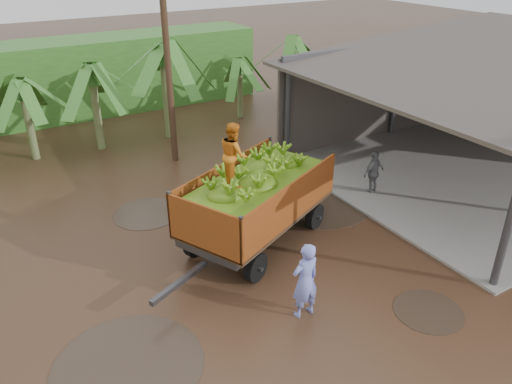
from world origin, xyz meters
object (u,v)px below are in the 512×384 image
at_px(banana_trailer, 257,197).
at_px(utility_pole, 167,59).
at_px(man_blue, 305,280).
at_px(man_grey, 374,173).

xyz_separation_m(banana_trailer, utility_pole, (0.29, 6.79, 2.54)).
distance_m(man_blue, utility_pole, 10.56).
bearing_deg(banana_trailer, man_blue, -126.93).
distance_m(banana_trailer, man_grey, 5.08).
bearing_deg(banana_trailer, man_grey, -18.09).
distance_m(banana_trailer, man_blue, 3.39).
relative_size(man_grey, utility_pole, 0.20).
height_order(banana_trailer, man_grey, banana_trailer).
distance_m(man_blue, man_grey, 6.90).
bearing_deg(banana_trailer, utility_pole, 62.84).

